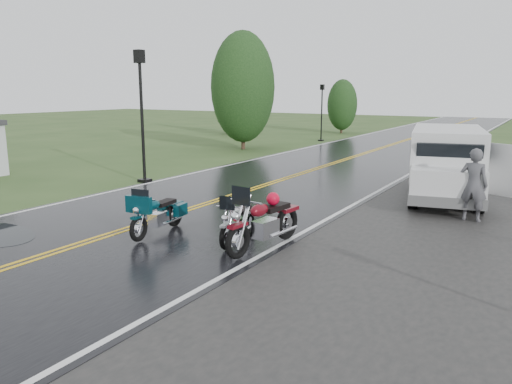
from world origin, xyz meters
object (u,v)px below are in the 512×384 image
motorcycle_teal (138,218)px  lamp_post_far_left (322,113)px  van_white (415,171)px  motorcycle_red (238,227)px  lamp_post_near_left (142,117)px  person_at_van (473,186)px  motorcycle_silver (226,227)px

motorcycle_teal → lamp_post_far_left: lamp_post_far_left is taller
motorcycle_teal → van_white: bearing=48.7°
motorcycle_red → lamp_post_near_left: lamp_post_near_left is taller
motorcycle_red → lamp_post_near_left: (-7.78, 5.59, 1.69)m
person_at_van → lamp_post_near_left: (-11.26, -0.12, 1.46)m
motorcycle_teal → van_white: (4.37, 6.47, 0.53)m
motorcycle_red → person_at_van: 6.69m
motorcycle_silver → person_at_van: 6.69m
lamp_post_far_left → van_white: bearing=-58.6°
motorcycle_red → lamp_post_near_left: 9.73m
motorcycle_red → lamp_post_near_left: bearing=150.1°
motorcycle_red → person_at_van: person_at_van is taller
person_at_van → motorcycle_red: bearing=62.1°
van_white → motorcycle_silver: bearing=-123.9°
motorcycle_red → van_white: van_white is taller
motorcycle_silver → lamp_post_near_left: lamp_post_near_left is taller
motorcycle_teal → person_at_van: 8.39m
lamp_post_near_left → motorcycle_teal: bearing=-47.5°
van_white → lamp_post_far_left: lamp_post_far_left is taller
motorcycle_silver → person_at_van: person_at_van is taller
motorcycle_silver → person_at_van: (4.03, 5.32, 0.39)m
motorcycle_teal → lamp_post_far_left: (-5.90, 23.31, 1.30)m
van_white → lamp_post_near_left: bearing=172.5°
motorcycle_teal → motorcycle_red: bearing=-3.8°
motorcycle_teal → van_white: van_white is taller
motorcycle_silver → lamp_post_near_left: 9.10m
motorcycle_silver → person_at_van: size_ratio=1.00×
van_white → lamp_post_near_left: lamp_post_near_left is taller
lamp_post_near_left → person_at_van: bearing=0.6°
van_white → lamp_post_far_left: 19.74m
lamp_post_near_left → lamp_post_far_left: size_ratio=1.27×
motorcycle_silver → lamp_post_far_left: bearing=97.2°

